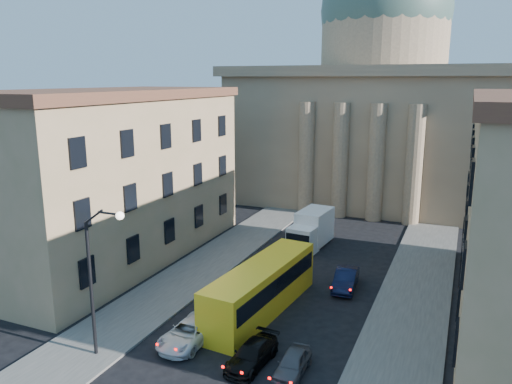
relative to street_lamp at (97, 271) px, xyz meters
The scene contains 11 objects.
sidewalk_left 11.38m from the street_lamp, 98.71° to the left, with size 5.00×60.00×0.15m, color #53504C.
sidewalk_right 19.14m from the street_lamp, 32.88° to the left, with size 5.00×60.00×0.15m, color #53504C.
church 48.43m from the street_lamp, 81.65° to the left, with size 68.02×28.76×36.60m.
building_left 17.36m from the street_lamp, 125.62° to the left, with size 11.60×26.60×14.70m.
street_lamp is the anchor object (origin of this frame).
car_left_mid 6.80m from the street_lamp, 42.16° to the left, with size 2.26×4.90×1.36m, color white.
car_right_mid 9.71m from the street_lamp, 18.32° to the left, with size 1.72×4.24×1.23m, color black.
car_right_far 11.77m from the street_lamp, 14.77° to the left, with size 1.44×3.58×1.22m, color #4A494E.
car_right_distant 18.81m from the street_lamp, 55.00° to the left, with size 1.56×4.46×1.47m, color black.
city_bus 11.35m from the street_lamp, 55.92° to the left, with size 3.78×12.00×3.33m.
box_truck 24.05m from the street_lamp, 77.37° to the left, with size 2.96×6.35×3.38m.
Camera 1 is at (11.12, -12.19, 15.56)m, focal length 35.00 mm.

